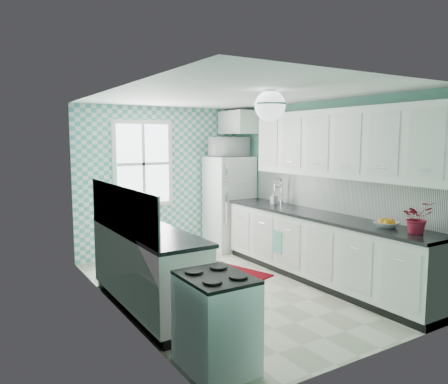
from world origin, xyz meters
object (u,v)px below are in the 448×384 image
fridge (229,203)px  sink (272,205)px  microwave (229,147)px  potted_plant (417,217)px  fruit_bowl (387,225)px  ceiling_light (270,106)px  stove (216,320)px

fridge → sink: size_ratio=2.98×
fridge → microwave: bearing=53.9°
sink → potted_plant: 2.54m
fruit_bowl → ceiling_light: bearing=150.9°
sink → microwave: size_ratio=0.90×
ceiling_light → fridge: (1.11, 2.60, -1.50)m
ceiling_light → fruit_bowl: 1.93m
ceiling_light → potted_plant: size_ratio=0.99×
ceiling_light → sink: 2.36m
potted_plant → microwave: bearing=91.4°
ceiling_light → fridge: ceiling_light is taller
stove → ceiling_light: bearing=31.7°
stove → sink: bearing=40.6°
ceiling_light → potted_plant: bearing=-41.2°
stove → potted_plant: potted_plant is taller
ceiling_light → sink: bearing=50.9°
ceiling_light → stove: 2.40m
fridge → fruit_bowl: (0.09, -3.27, 0.15)m
potted_plant → microwave: (-0.09, 3.65, 0.71)m
stove → fruit_bowl: fruit_bowl is taller
ceiling_light → potted_plant: (1.20, -1.05, -1.21)m
ceiling_light → fruit_bowl: bearing=-29.1°
ceiling_light → potted_plant: 2.00m
fruit_bowl → microwave: (-0.09, 3.27, 0.85)m
fridge → microwave: 1.00m
sink → fruit_bowl: sink is taller
ceiling_light → stove: bearing=-144.9°
ceiling_light → microwave: bearing=66.9°
sink → ceiling_light: bearing=-127.1°
fruit_bowl → potted_plant: (0.00, -0.38, 0.14)m
stove → fruit_bowl: 2.47m
microwave → sink: bearing=96.0°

